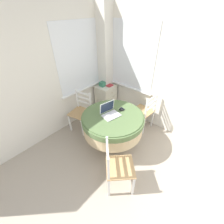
{
  "coord_description": "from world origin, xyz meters",
  "views": [
    {
      "loc": [
        -0.93,
        0.32,
        2.42
      ],
      "look_at": [
        0.92,
        1.89,
        0.68
      ],
      "focal_mm": 24.0,
      "sensor_mm": 36.0,
      "label": 1
    }
  ],
  "objects_px": {
    "round_dining_table": "(113,122)",
    "corner_cabinet": "(106,98)",
    "dining_chair_near_right_window": "(144,112)",
    "computer_mouse": "(121,110)",
    "storage_box": "(104,83)",
    "dining_chair_camera_near": "(117,167)",
    "cell_phone": "(122,109)",
    "book_on_cabinet": "(108,85)",
    "laptop": "(110,112)",
    "dining_chair_near_back_window": "(81,112)"
  },
  "relations": [
    {
      "from": "cell_phone",
      "to": "dining_chair_near_right_window",
      "type": "relative_size",
      "value": 0.13
    },
    {
      "from": "storage_box",
      "to": "book_on_cabinet",
      "type": "xyz_separation_m",
      "value": [
        0.08,
        -0.07,
        -0.04
      ]
    },
    {
      "from": "round_dining_table",
      "to": "corner_cabinet",
      "type": "relative_size",
      "value": 1.63
    },
    {
      "from": "round_dining_table",
      "to": "corner_cabinet",
      "type": "distance_m",
      "value": 1.35
    },
    {
      "from": "corner_cabinet",
      "to": "book_on_cabinet",
      "type": "xyz_separation_m",
      "value": [
        0.06,
        -0.03,
        0.37
      ]
    },
    {
      "from": "storage_box",
      "to": "computer_mouse",
      "type": "bearing_deg",
      "value": -121.37
    },
    {
      "from": "book_on_cabinet",
      "to": "round_dining_table",
      "type": "bearing_deg",
      "value": -134.32
    },
    {
      "from": "dining_chair_near_back_window",
      "to": "storage_box",
      "type": "bearing_deg",
      "value": 9.26
    },
    {
      "from": "dining_chair_near_right_window",
      "to": "book_on_cabinet",
      "type": "distance_m",
      "value": 1.2
    },
    {
      "from": "dining_chair_near_back_window",
      "to": "book_on_cabinet",
      "type": "distance_m",
      "value": 1.04
    },
    {
      "from": "round_dining_table",
      "to": "storage_box",
      "type": "relative_size",
      "value": 5.58
    },
    {
      "from": "corner_cabinet",
      "to": "storage_box",
      "type": "height_order",
      "value": "storage_box"
    },
    {
      "from": "computer_mouse",
      "to": "dining_chair_near_back_window",
      "type": "xyz_separation_m",
      "value": [
        -0.27,
        0.91,
        -0.32
      ]
    },
    {
      "from": "corner_cabinet",
      "to": "storage_box",
      "type": "distance_m",
      "value": 0.42
    },
    {
      "from": "laptop",
      "to": "dining_chair_near_back_window",
      "type": "xyz_separation_m",
      "value": [
        -0.03,
        0.83,
        -0.35
      ]
    },
    {
      "from": "round_dining_table",
      "to": "book_on_cabinet",
      "type": "relative_size",
      "value": 4.87
    },
    {
      "from": "laptop",
      "to": "dining_chair_near_back_window",
      "type": "bearing_deg",
      "value": 92.19
    },
    {
      "from": "cell_phone",
      "to": "dining_chair_near_back_window",
      "type": "bearing_deg",
      "value": 110.1
    },
    {
      "from": "round_dining_table",
      "to": "dining_chair_camera_near",
      "type": "distance_m",
      "value": 0.9
    },
    {
      "from": "cell_phone",
      "to": "dining_chair_camera_near",
      "type": "relative_size",
      "value": 0.13
    },
    {
      "from": "computer_mouse",
      "to": "dining_chair_near_right_window",
      "type": "height_order",
      "value": "dining_chair_near_right_window"
    },
    {
      "from": "round_dining_table",
      "to": "book_on_cabinet",
      "type": "height_order",
      "value": "round_dining_table"
    },
    {
      "from": "corner_cabinet",
      "to": "cell_phone",
      "type": "bearing_deg",
      "value": -121.37
    },
    {
      "from": "cell_phone",
      "to": "laptop",
      "type": "bearing_deg",
      "value": 167.21
    },
    {
      "from": "cell_phone",
      "to": "dining_chair_near_back_window",
      "type": "distance_m",
      "value": 1.01
    },
    {
      "from": "dining_chair_near_back_window",
      "to": "book_on_cabinet",
      "type": "bearing_deg",
      "value": 4.4
    },
    {
      "from": "round_dining_table",
      "to": "computer_mouse",
      "type": "bearing_deg",
      "value": -4.86
    },
    {
      "from": "book_on_cabinet",
      "to": "computer_mouse",
      "type": "bearing_deg",
      "value": -126.46
    },
    {
      "from": "dining_chair_camera_near",
      "to": "book_on_cabinet",
      "type": "height_order",
      "value": "dining_chair_camera_near"
    },
    {
      "from": "round_dining_table",
      "to": "dining_chair_near_right_window",
      "type": "bearing_deg",
      "value": -12.5
    },
    {
      "from": "dining_chair_near_back_window",
      "to": "dining_chair_near_right_window",
      "type": "relative_size",
      "value": 1.0
    },
    {
      "from": "cell_phone",
      "to": "book_on_cabinet",
      "type": "distance_m",
      "value": 1.19
    },
    {
      "from": "laptop",
      "to": "corner_cabinet",
      "type": "distance_m",
      "value": 1.38
    },
    {
      "from": "dining_chair_near_back_window",
      "to": "dining_chair_camera_near",
      "type": "height_order",
      "value": "same"
    },
    {
      "from": "dining_chair_camera_near",
      "to": "corner_cabinet",
      "type": "height_order",
      "value": "dining_chair_camera_near"
    },
    {
      "from": "laptop",
      "to": "storage_box",
      "type": "relative_size",
      "value": 1.71
    },
    {
      "from": "dining_chair_near_right_window",
      "to": "corner_cabinet",
      "type": "bearing_deg",
      "value": 89.12
    },
    {
      "from": "corner_cabinet",
      "to": "dining_chair_near_back_window",
      "type": "bearing_deg",
      "value": -173.68
    },
    {
      "from": "round_dining_table",
      "to": "cell_phone",
      "type": "xyz_separation_m",
      "value": [
        0.28,
        -0.01,
        0.17
      ]
    },
    {
      "from": "round_dining_table",
      "to": "book_on_cabinet",
      "type": "bearing_deg",
      "value": 45.68
    },
    {
      "from": "dining_chair_near_back_window",
      "to": "book_on_cabinet",
      "type": "xyz_separation_m",
      "value": [
        1.0,
        0.08,
        0.28
      ]
    },
    {
      "from": "dining_chair_near_right_window",
      "to": "computer_mouse",
      "type": "bearing_deg",
      "value": 165.06
    },
    {
      "from": "laptop",
      "to": "dining_chair_camera_near",
      "type": "bearing_deg",
      "value": -132.17
    },
    {
      "from": "dining_chair_camera_near",
      "to": "dining_chair_near_right_window",
      "type": "bearing_deg",
      "value": 15.78
    },
    {
      "from": "laptop",
      "to": "storage_box",
      "type": "bearing_deg",
      "value": 48.05
    },
    {
      "from": "dining_chair_near_right_window",
      "to": "dining_chair_camera_near",
      "type": "height_order",
      "value": "same"
    },
    {
      "from": "dining_chair_near_right_window",
      "to": "storage_box",
      "type": "xyz_separation_m",
      "value": [
        -0.01,
        1.23,
        0.32
      ]
    },
    {
      "from": "computer_mouse",
      "to": "dining_chair_camera_near",
      "type": "relative_size",
      "value": 0.09
    },
    {
      "from": "dining_chair_near_right_window",
      "to": "storage_box",
      "type": "distance_m",
      "value": 1.28
    },
    {
      "from": "dining_chair_camera_near",
      "to": "corner_cabinet",
      "type": "bearing_deg",
      "value": 46.65
    }
  ]
}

